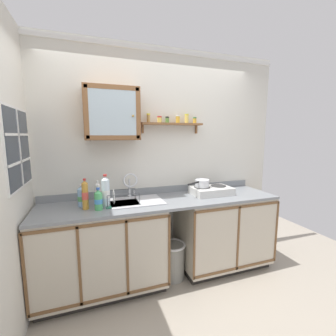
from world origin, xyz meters
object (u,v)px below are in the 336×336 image
at_px(saucepan, 202,183).
at_px(trash_bin, 173,260).
at_px(bottle_water_blue_3, 81,197).
at_px(dish_rack, 121,202).
at_px(bottle_juice_amber_1, 85,195).
at_px(mug, 99,200).
at_px(wall_cabinet, 112,114).
at_px(hot_plate_stove, 211,190).
at_px(bottle_soda_green_4, 98,200).
at_px(bottle_water_clear_2, 106,192).
at_px(sink, 136,203).
at_px(bottle_opaque_white_0, 98,193).

xyz_separation_m(saucepan, trash_bin, (-0.42, -0.11, -0.86)).
distance_m(bottle_water_blue_3, dish_rack, 0.40).
height_order(bottle_juice_amber_1, mug, bottle_juice_amber_1).
bearing_deg(trash_bin, dish_rack, 175.46).
bearing_deg(wall_cabinet, bottle_juice_amber_1, -141.32).
distance_m(hot_plate_stove, bottle_soda_green_4, 1.35).
relative_size(bottle_water_clear_2, mug, 2.87).
xyz_separation_m(sink, bottle_water_clear_2, (-0.32, -0.08, 0.18)).
xyz_separation_m(bottle_water_clear_2, dish_rack, (0.15, 0.03, -0.13)).
bearing_deg(bottle_water_blue_3, wall_cabinet, 21.25).
bearing_deg(saucepan, mug, -179.77).
height_order(bottle_opaque_white_0, wall_cabinet, wall_cabinet).
distance_m(saucepan, bottle_water_blue_3, 1.37).
distance_m(saucepan, bottle_juice_amber_1, 1.34).
relative_size(saucepan, wall_cabinet, 0.59).
height_order(bottle_opaque_white_0, dish_rack, bottle_opaque_white_0).
bearing_deg(bottle_water_clear_2, sink, 13.63).
xyz_separation_m(bottle_juice_amber_1, dish_rack, (0.35, 0.05, -0.12)).
bearing_deg(sink, mug, 177.27).
bearing_deg(mug, bottle_opaque_white_0, 96.81).
bearing_deg(bottle_opaque_white_0, sink, -10.75).
bearing_deg(dish_rack, trash_bin, -4.54).
distance_m(saucepan, wall_cabinet, 1.31).
relative_size(hot_plate_stove, bottle_opaque_white_0, 1.94).
xyz_separation_m(bottle_opaque_white_0, bottle_water_blue_3, (-0.16, -0.06, -0.01)).
bearing_deg(sink, wall_cabinet, 143.67).
relative_size(bottle_water_clear_2, trash_bin, 0.79).
xyz_separation_m(sink, bottle_juice_amber_1, (-0.52, -0.09, 0.16)).
bearing_deg(dish_rack, wall_cabinet, 101.73).
distance_m(sink, wall_cabinet, 1.00).
relative_size(dish_rack, trash_bin, 0.82).
bearing_deg(saucepan, bottle_water_clear_2, -174.92).
height_order(bottle_soda_green_4, wall_cabinet, wall_cabinet).
height_order(bottle_water_clear_2, mug, bottle_water_clear_2).
distance_m(sink, saucepan, 0.84).
bearing_deg(mug, saucepan, 0.23).
height_order(saucepan, bottle_water_clear_2, bottle_water_clear_2).
relative_size(dish_rack, wall_cabinet, 0.60).
xyz_separation_m(bottle_water_blue_3, dish_rack, (0.39, -0.07, -0.08)).
bearing_deg(sink, bottle_opaque_white_0, 169.25).
relative_size(sink, dish_rack, 1.62).
xyz_separation_m(saucepan, bottle_water_clear_2, (-1.14, -0.10, 0.01)).
bearing_deg(mug, hot_plate_stove, -0.72).
distance_m(sink, hot_plate_stove, 0.94).
bearing_deg(bottle_juice_amber_1, bottle_water_blue_3, 109.11).
xyz_separation_m(bottle_juice_amber_1, bottle_water_clear_2, (0.20, 0.01, 0.01)).
xyz_separation_m(bottle_water_clear_2, trash_bin, (0.72, -0.01, -0.87)).
bearing_deg(bottle_juice_amber_1, hot_plate_stove, 3.68).
relative_size(hot_plate_stove, trash_bin, 1.13).
height_order(hot_plate_stove, bottle_opaque_white_0, bottle_opaque_white_0).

